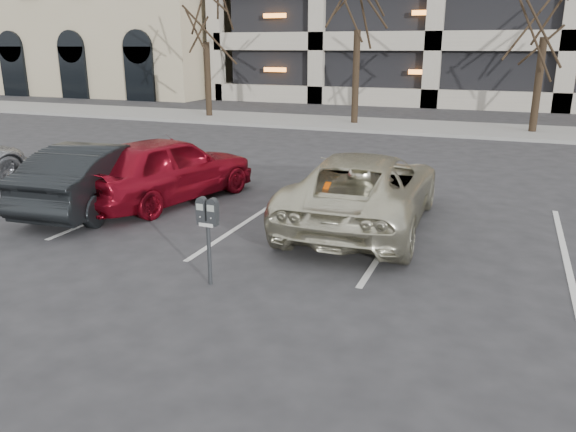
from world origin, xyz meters
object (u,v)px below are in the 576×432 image
at_px(car_red, 166,168).
at_px(suv_silver, 364,189).
at_px(parking_meter, 208,220).
at_px(car_dark, 102,175).

bearing_deg(car_red, suv_silver, -167.31).
bearing_deg(parking_meter, car_dark, 147.28).
xyz_separation_m(parking_meter, car_dark, (-4.02, 2.71, -0.27)).
bearing_deg(car_dark, car_red, -142.48).
bearing_deg(suv_silver, parking_meter, 67.15).
bearing_deg(parking_meter, car_red, 131.43).
bearing_deg(car_dark, suv_silver, -176.57).
distance_m(suv_silver, car_red, 4.38).
xyz_separation_m(suv_silver, car_dark, (-5.35, -0.80, -0.01)).
height_order(car_red, car_dark, car_red).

